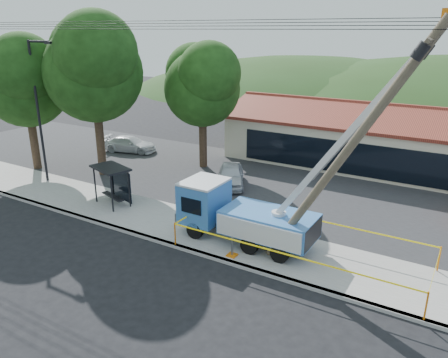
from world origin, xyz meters
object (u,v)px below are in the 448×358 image
car_silver (231,186)px  utility_truck (244,212)px  leaning_pole (352,145)px  car_white (131,153)px  bus_shelter (114,177)px

car_silver → utility_truck: bearing=-84.3°
utility_truck → car_silver: size_ratio=2.71×
leaning_pole → car_white: 23.17m
utility_truck → car_white: bearing=149.4°
bus_shelter → car_white: (-7.07, 8.91, -1.76)m
utility_truck → car_white: (-15.54, 9.18, -1.63)m
utility_truck → car_silver: (-4.46, 6.46, -1.63)m
leaning_pole → car_silver: 12.82m
leaning_pole → car_silver: bearing=142.8°
car_silver → car_white: 11.41m
car_silver → bus_shelter: bearing=-151.9°
bus_shelter → car_white: bearing=145.4°
leaning_pole → car_silver: (-9.21, 6.98, -5.56)m
car_white → utility_truck: bearing=-136.2°
utility_truck → car_white: 18.12m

